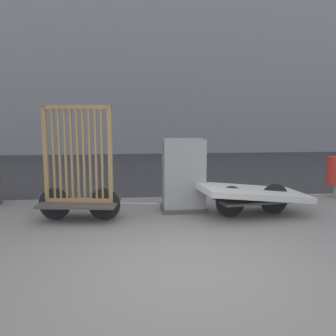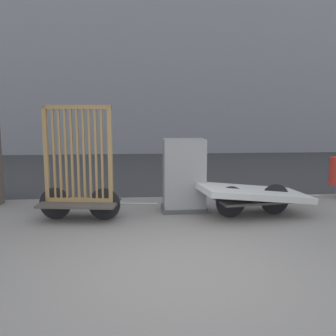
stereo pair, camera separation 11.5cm
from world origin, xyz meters
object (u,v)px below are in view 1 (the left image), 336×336
utility_cabinet (184,177)px  trash_bin (336,171)px  bike_cart_with_bedframe (79,181)px  bike_cart_with_mattress (253,194)px

utility_cabinet → trash_bin: (3.49, 0.85, -0.06)m
trash_bin → bike_cart_with_bedframe: bearing=-166.2°
utility_cabinet → bike_cart_with_bedframe: bearing=-165.9°
bike_cart_with_mattress → utility_cabinet: utility_cabinet is taller
bike_cart_with_bedframe → bike_cart_with_mattress: (3.10, 0.00, -0.29)m
utility_cabinet → trash_bin: bearing=13.6°
bike_cart_with_bedframe → utility_cabinet: bike_cart_with_bedframe is taller
bike_cart_with_bedframe → utility_cabinet: bearing=22.1°
trash_bin → bike_cart_with_mattress: bearing=-150.0°
bike_cart_with_mattress → trash_bin: 2.64m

